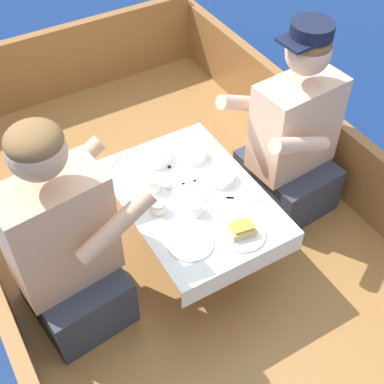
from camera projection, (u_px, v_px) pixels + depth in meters
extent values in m
plane|color=navy|center=(182.00, 268.00, 2.86)|extent=(60.00, 60.00, 0.00)
cube|color=#9E6B38|center=(181.00, 252.00, 2.76)|extent=(1.83, 2.92, 0.28)
cube|color=#936033|center=(325.00, 145.00, 2.83)|extent=(0.06, 2.92, 0.40)
cube|color=#936033|center=(68.00, 60.00, 3.36)|extent=(1.71, 0.06, 0.46)
cylinder|color=#B2B2B7|center=(192.00, 225.00, 2.47)|extent=(0.07, 0.07, 0.36)
cube|color=#9E6B38|center=(192.00, 197.00, 2.33)|extent=(0.55, 0.80, 0.02)
cube|color=white|center=(192.00, 196.00, 2.32)|extent=(0.58, 0.83, 0.00)
cube|color=white|center=(245.00, 270.00, 2.11)|extent=(0.58, 0.00, 0.10)
cube|color=white|center=(149.00, 150.00, 2.61)|extent=(0.58, 0.00, 0.10)
cube|color=#333847|center=(75.00, 289.00, 2.28)|extent=(0.41, 0.48, 0.26)
cube|color=tan|center=(59.00, 232.00, 2.01)|extent=(0.42, 0.27, 0.50)
sphere|color=tan|center=(36.00, 151.00, 1.72)|extent=(0.20, 0.20, 0.20)
ellipsoid|color=brown|center=(33.00, 141.00, 1.69)|extent=(0.19, 0.19, 0.11)
cylinder|color=tan|center=(68.00, 171.00, 2.11)|extent=(0.34, 0.11, 0.21)
cylinder|color=tan|center=(116.00, 227.00, 1.91)|extent=(0.34, 0.11, 0.21)
cube|color=#333847|center=(286.00, 180.00, 2.75)|extent=(0.39, 0.47, 0.26)
cube|color=beige|center=(295.00, 125.00, 2.49)|extent=(0.42, 0.25, 0.47)
sphere|color=beige|center=(308.00, 52.00, 2.21)|extent=(0.20, 0.20, 0.20)
ellipsoid|color=brown|center=(310.00, 43.00, 2.18)|extent=(0.19, 0.19, 0.11)
cylinder|color=beige|center=(300.00, 145.00, 2.27)|extent=(0.34, 0.10, 0.21)
cylinder|color=beige|center=(247.00, 103.00, 2.47)|extent=(0.34, 0.10, 0.21)
cylinder|color=black|center=(312.00, 29.00, 2.14)|extent=(0.18, 0.18, 0.06)
cube|color=black|center=(295.00, 43.00, 2.13)|extent=(0.11, 0.14, 0.01)
cylinder|color=white|center=(241.00, 234.00, 2.17)|extent=(0.20, 0.20, 0.01)
cylinder|color=white|center=(190.00, 243.00, 2.13)|extent=(0.19, 0.19, 0.01)
cube|color=tan|center=(242.00, 230.00, 2.15)|extent=(0.11, 0.09, 0.04)
cube|color=gold|center=(242.00, 226.00, 2.13)|extent=(0.09, 0.07, 0.01)
cylinder|color=white|center=(157.00, 157.00, 2.47)|extent=(0.14, 0.14, 0.04)
cylinder|color=beige|center=(157.00, 155.00, 2.46)|extent=(0.12, 0.12, 0.02)
cylinder|color=white|center=(221.00, 177.00, 2.37)|extent=(0.13, 0.13, 0.04)
cylinder|color=beige|center=(221.00, 175.00, 2.37)|extent=(0.10, 0.10, 0.02)
cylinder|color=white|center=(194.00, 155.00, 2.48)|extent=(0.11, 0.11, 0.04)
cylinder|color=beige|center=(194.00, 153.00, 2.47)|extent=(0.09, 0.09, 0.02)
cylinder|color=white|center=(154.00, 184.00, 2.32)|extent=(0.07, 0.07, 0.07)
torus|color=white|center=(163.00, 180.00, 2.34)|extent=(0.04, 0.01, 0.04)
cylinder|color=#3D2314|center=(154.00, 181.00, 2.31)|extent=(0.06, 0.06, 0.01)
cylinder|color=white|center=(196.00, 208.00, 2.23)|extent=(0.06, 0.06, 0.06)
torus|color=white|center=(204.00, 204.00, 2.24)|extent=(0.04, 0.01, 0.04)
cylinder|color=#3D2314|center=(196.00, 205.00, 2.22)|extent=(0.05, 0.05, 0.01)
cylinder|color=silver|center=(158.00, 207.00, 2.24)|extent=(0.06, 0.06, 0.05)
cylinder|color=beige|center=(158.00, 207.00, 2.24)|extent=(0.07, 0.07, 0.03)
cube|color=silver|center=(207.00, 198.00, 2.31)|extent=(0.16, 0.07, 0.00)
cube|color=silver|center=(184.00, 184.00, 2.37)|extent=(0.17, 0.04, 0.00)
ellipsoid|color=silver|center=(169.00, 187.00, 2.35)|extent=(0.04, 0.02, 0.01)
cube|color=silver|center=(189.00, 174.00, 2.41)|extent=(0.02, 0.17, 0.00)
ellipsoid|color=silver|center=(180.00, 165.00, 2.45)|extent=(0.04, 0.02, 0.01)
cube|color=silver|center=(246.00, 199.00, 2.30)|extent=(0.15, 0.11, 0.00)
cube|color=silver|center=(230.00, 198.00, 2.31)|extent=(0.04, 0.04, 0.00)
cube|color=silver|center=(175.00, 175.00, 2.41)|extent=(0.01, 0.17, 0.00)
cube|color=silver|center=(168.00, 166.00, 2.45)|extent=(0.02, 0.04, 0.00)
cube|color=silver|center=(112.00, 166.00, 2.45)|extent=(0.14, 0.11, 0.00)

